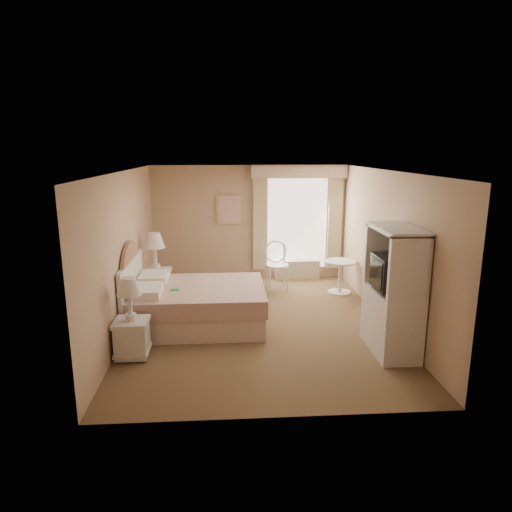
{
  "coord_description": "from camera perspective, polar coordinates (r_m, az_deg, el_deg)",
  "views": [
    {
      "loc": [
        -0.52,
        -7.12,
        2.82
      ],
      "look_at": [
        -0.02,
        0.3,
        1.08
      ],
      "focal_mm": 32.0,
      "sensor_mm": 36.0,
      "label": 1
    }
  ],
  "objects": [
    {
      "name": "window",
      "position": [
        10.01,
        5.23,
        4.61
      ],
      "size": [
        2.05,
        0.22,
        2.51
      ],
      "color": "white",
      "rests_on": "room"
    },
    {
      "name": "nightstand_near",
      "position": [
        6.58,
        -15.3,
        -8.67
      ],
      "size": [
        0.47,
        0.47,
        1.13
      ],
      "color": "white",
      "rests_on": "room"
    },
    {
      "name": "framed_art",
      "position": [
        9.92,
        -3.43,
        5.78
      ],
      "size": [
        0.52,
        0.04,
        0.62
      ],
      "color": "#D7AA84",
      "rests_on": "room"
    },
    {
      "name": "nightstand_far",
      "position": [
        8.75,
        -12.39,
        -2.57
      ],
      "size": [
        0.54,
        0.54,
        1.32
      ],
      "color": "white",
      "rests_on": "room"
    },
    {
      "name": "cafe_chair",
      "position": [
        9.43,
        2.57,
        -0.64
      ],
      "size": [
        0.51,
        0.51,
        0.99
      ],
      "rotation": [
        0.0,
        0.0,
        0.07
      ],
      "color": "silver",
      "rests_on": "room"
    },
    {
      "name": "round_table",
      "position": [
        9.27,
        10.46,
        -1.93
      ],
      "size": [
        0.63,
        0.63,
        0.66
      ],
      "color": "silver",
      "rests_on": "room"
    },
    {
      "name": "bed",
      "position": [
        7.59,
        -8.18,
        -5.87
      ],
      "size": [
        2.17,
        1.71,
        1.51
      ],
      "color": "tan",
      "rests_on": "room"
    },
    {
      "name": "armoire",
      "position": [
        6.73,
        16.73,
        -5.39
      ],
      "size": [
        0.54,
        1.08,
        1.8
      ],
      "color": "white",
      "rests_on": "room"
    },
    {
      "name": "room",
      "position": [
        7.31,
        0.33,
        0.75
      ],
      "size": [
        4.21,
        5.51,
        2.51
      ],
      "color": "brown",
      "rests_on": "ground"
    }
  ]
}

